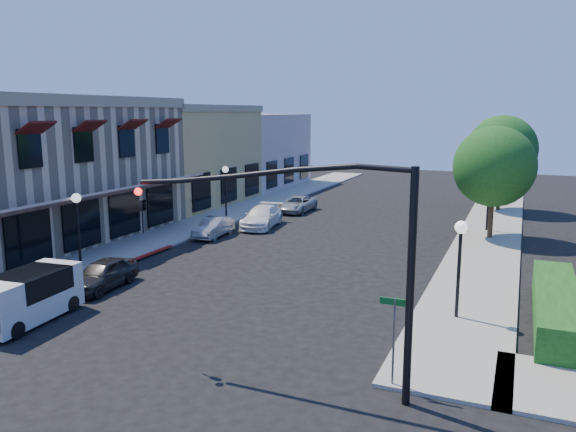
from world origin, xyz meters
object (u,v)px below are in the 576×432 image
at_px(white_van, 25,295).
at_px(parked_car_b, 214,227).
at_px(lamppost_left_near, 77,211).
at_px(street_tree_a, 494,167).
at_px(lamppost_right_far, 489,188).
at_px(street_name_sign, 394,327).
at_px(parked_car_d, 297,204).
at_px(parked_car_a, 102,274).
at_px(street_tree_b, 502,150).
at_px(signal_mast_arm, 327,239).
at_px(parked_car_c, 262,217).
at_px(lamppost_left_far, 226,178).
at_px(lamppost_right_near, 460,245).

height_order(white_van, parked_car_b, white_van).
height_order(lamppost_left_near, white_van, lamppost_left_near).
xyz_separation_m(street_tree_a, lamppost_right_far, (-0.30, 2.00, -1.46)).
distance_m(street_name_sign, parked_car_d, 26.81).
bearing_deg(parked_car_a, street_tree_b, 56.71).
relative_size(street_tree_a, street_tree_b, 0.92).
xyz_separation_m(street_tree_a, parked_car_b, (-15.00, -5.66, -3.63)).
height_order(street_tree_a, parked_car_b, street_tree_a).
bearing_deg(street_tree_a, white_van, -125.15).
relative_size(street_tree_b, signal_mast_arm, 0.88).
relative_size(street_name_sign, parked_car_d, 0.61).
bearing_deg(lamppost_right_far, lamppost_left_near, -136.74).
bearing_deg(street_tree_b, lamppost_right_far, -92.15).
relative_size(lamppost_right_far, parked_car_c, 0.79).
bearing_deg(white_van, street_name_sign, 1.08).
distance_m(signal_mast_arm, street_name_sign, 2.98).
xyz_separation_m(lamppost_left_far, lamppost_right_far, (17.00, 2.00, 0.00)).
relative_size(lamppost_left_far, parked_car_a, 0.98).
height_order(street_name_sign, lamppost_left_far, lamppost_left_far).
distance_m(street_tree_a, lamppost_right_near, 14.08).
height_order(lamppost_right_near, lamppost_right_far, same).
distance_m(street_tree_b, parked_car_b, 22.05).
bearing_deg(white_van, lamppost_right_far, 57.93).
height_order(street_tree_b, lamppost_right_far, street_tree_b).
relative_size(signal_mast_arm, lamppost_left_far, 2.24).
height_order(lamppost_right_near, white_van, lamppost_right_near).
bearing_deg(white_van, parked_car_b, 93.53).
height_order(street_name_sign, white_van, street_name_sign).
bearing_deg(street_name_sign, parked_car_d, 117.33).
bearing_deg(street_tree_b, lamppost_left_far, -149.97).
relative_size(street_tree_b, street_name_sign, 2.81).
height_order(signal_mast_arm, parked_car_d, signal_mast_arm).
bearing_deg(signal_mast_arm, street_tree_b, 84.49).
xyz_separation_m(signal_mast_arm, lamppost_right_near, (2.64, 6.50, -1.35)).
bearing_deg(parked_car_d, street_name_sign, -61.52).
bearing_deg(street_tree_a, parked_car_b, -159.33).
distance_m(lamppost_left_far, parked_car_c, 4.69).
bearing_deg(street_tree_b, parked_car_d, -156.19).
xyz_separation_m(street_name_sign, parked_car_b, (-13.70, 14.14, -1.13)).
bearing_deg(parked_car_c, white_van, -99.28).
bearing_deg(street_name_sign, white_van, -178.92).
distance_m(white_van, parked_car_c, 18.05).
height_order(lamppost_left_near, parked_car_a, lamppost_left_near).
relative_size(lamppost_right_far, white_van, 0.88).
distance_m(street_tree_b, parked_car_c, 18.55).
distance_m(parked_car_a, parked_car_d, 20.01).
xyz_separation_m(lamppost_left_near, parked_car_a, (3.04, -2.00, -2.12)).
distance_m(lamppost_left_far, parked_car_a, 16.42).
bearing_deg(parked_car_c, lamppost_right_far, 9.09).
distance_m(lamppost_left_near, lamppost_left_far, 14.00).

